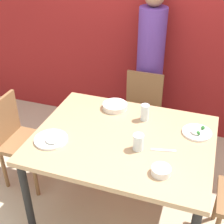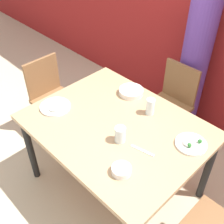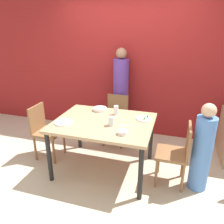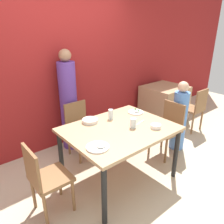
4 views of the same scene
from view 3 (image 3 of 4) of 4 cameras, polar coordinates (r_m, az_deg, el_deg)
ground_plane at (r=3.42m, az=-1.99°, el=-14.42°), size 10.00×10.00×0.00m
wall_back at (r=4.18m, az=4.14°, el=12.32°), size 10.00×0.06×2.70m
dining_table at (r=3.07m, az=-2.16°, el=-3.80°), size 1.36×1.06×0.78m
chair_adult_spot at (r=3.93m, az=1.04°, el=-1.39°), size 0.40×0.40×0.87m
chair_child_spot at (r=3.00m, az=16.61°, el=-9.96°), size 0.40×0.40×0.87m
chair_empty_left at (r=3.63m, az=-17.14°, el=-4.34°), size 0.40×0.40×0.87m
person_adult at (r=4.11m, az=2.29°, el=4.11°), size 0.28×0.28×1.67m
person_child at (r=2.99m, az=22.46°, el=-9.37°), size 0.24×0.24×1.18m
bowl_curry at (r=3.42m, az=-3.17°, el=0.79°), size 0.21×0.21×0.05m
plate_rice_adult at (r=3.12m, az=8.38°, el=-1.71°), size 0.23×0.23×0.05m
plate_rice_child at (r=3.04m, az=-12.45°, el=-2.63°), size 0.25×0.25×0.04m
bowl_rice_small at (r=2.67m, az=2.82°, el=-5.27°), size 0.13×0.13×0.05m
glass_water_tall at (r=2.88m, az=-0.19°, el=-2.41°), size 0.08×0.08×0.12m
glass_water_short at (r=3.24m, az=1.05°, el=0.48°), size 0.07×0.07×0.14m
fork_steel at (r=2.90m, az=3.44°, el=-3.58°), size 0.18×0.06×0.01m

